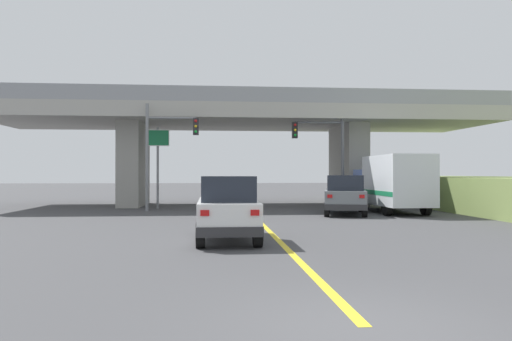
{
  "coord_description": "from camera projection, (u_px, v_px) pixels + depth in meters",
  "views": [
    {
      "loc": [
        -2.08,
        -6.56,
        2.09
      ],
      "look_at": [
        0.45,
        21.75,
        2.29
      ],
      "focal_mm": 34.62,
      "sensor_mm": 36.0,
      "label": 1
    }
  ],
  "objects": [
    {
      "name": "suv_crossing",
      "position": [
        345.0,
        195.0,
        25.31
      ],
      "size": [
        3.01,
        4.71,
        2.02
      ],
      "rotation": [
        0.0,
        0.0,
        -0.25
      ],
      "color": "slate",
      "rests_on": "ground"
    },
    {
      "name": "traffic_signal_farside",
      "position": [
        164.0,
        144.0,
        27.74
      ],
      "size": [
        2.97,
        0.36,
        6.05
      ],
      "color": "slate",
      "rests_on": "ground"
    },
    {
      "name": "overpass_bridge",
      "position": [
        243.0,
        128.0,
        33.19
      ],
      "size": [
        32.44,
        9.11,
        7.2
      ],
      "color": "#A8A59E",
      "rests_on": "ground"
    },
    {
      "name": "traffic_signal_nearside",
      "position": [
        326.0,
        147.0,
        29.42
      ],
      "size": [
        3.15,
        0.36,
        5.73
      ],
      "color": "#56595E",
      "rests_on": "ground"
    },
    {
      "name": "lane_divider_stripe",
      "position": [
        267.0,
        229.0,
        18.61
      ],
      "size": [
        0.2,
        23.91,
        0.01
      ],
      "primitive_type": "cube",
      "color": "yellow",
      "rests_on": "ground"
    },
    {
      "name": "box_truck",
      "position": [
        393.0,
        183.0,
        26.65
      ],
      "size": [
        2.33,
        6.85,
        3.06
      ],
      "color": "navy",
      "rests_on": "ground"
    },
    {
      "name": "ground",
      "position": [
        243.0,
        205.0,
        33.16
      ],
      "size": [
        160.0,
        160.0,
        0.0
      ],
      "primitive_type": "plane",
      "color": "#424244"
    },
    {
      "name": "suv_lead",
      "position": [
        228.0,
        208.0,
        15.45
      ],
      "size": [
        1.88,
        4.38,
        2.02
      ],
      "color": "silver",
      "rests_on": "ground"
    },
    {
      "name": "highway_sign",
      "position": [
        158.0,
        150.0,
        29.83
      ],
      "size": [
        1.39,
        0.17,
        4.93
      ],
      "color": "slate",
      "rests_on": "ground"
    }
  ]
}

